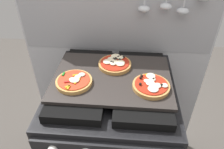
# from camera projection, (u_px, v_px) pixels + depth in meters

# --- Properties ---
(kitchen_backsplash) EXTENTS (1.10, 0.09, 1.55)m
(kitchen_backsplash) POSITION_uv_depth(u_px,v_px,m) (117.00, 60.00, 1.33)
(kitchen_backsplash) COLOR silver
(kitchen_backsplash) RESTS_ON ground_plane
(stove) EXTENTS (0.60, 0.64, 0.90)m
(stove) POSITION_uv_depth(u_px,v_px,m) (112.00, 139.00, 1.27)
(stove) COLOR black
(stove) RESTS_ON ground_plane
(baking_tray) EXTENTS (0.54, 0.38, 0.02)m
(baking_tray) POSITION_uv_depth(u_px,v_px,m) (112.00, 78.00, 0.99)
(baking_tray) COLOR #2D2826
(baking_tray) RESTS_ON stove
(pizza_left) EXTENTS (0.16, 0.16, 0.03)m
(pizza_left) POSITION_uv_depth(u_px,v_px,m) (74.00, 81.00, 0.94)
(pizza_left) COLOR tan
(pizza_left) RESTS_ON baking_tray
(pizza_right) EXTENTS (0.16, 0.16, 0.03)m
(pizza_right) POSITION_uv_depth(u_px,v_px,m) (151.00, 85.00, 0.92)
(pizza_right) COLOR #C18947
(pizza_right) RESTS_ON baking_tray
(pizza_center) EXTENTS (0.16, 0.16, 0.03)m
(pizza_center) POSITION_uv_depth(u_px,v_px,m) (115.00, 63.00, 1.05)
(pizza_center) COLOR #C18947
(pizza_center) RESTS_ON baking_tray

